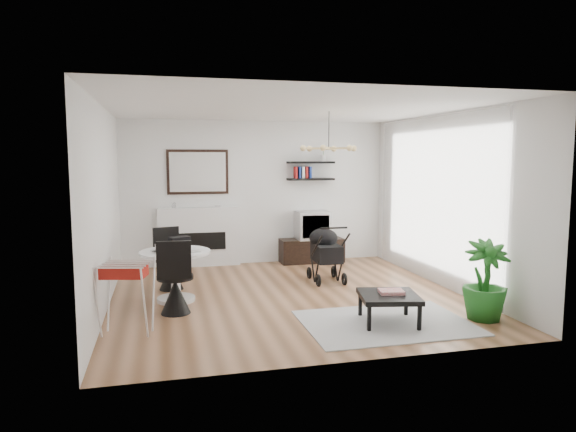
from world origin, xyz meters
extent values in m
plane|color=brown|center=(0.00, 0.00, 0.00)|extent=(5.00, 5.00, 0.00)
plane|color=white|center=(0.00, 0.00, 2.70)|extent=(5.00, 5.00, 0.00)
plane|color=white|center=(0.00, 2.50, 1.35)|extent=(5.00, 0.00, 5.00)
plane|color=white|center=(-2.50, 0.00, 1.35)|extent=(0.00, 5.00, 5.00)
plane|color=white|center=(2.50, 0.00, 1.35)|extent=(0.00, 5.00, 5.00)
cube|color=white|center=(2.40, 0.20, 1.35)|extent=(0.04, 3.60, 2.60)
cube|color=white|center=(-1.10, 2.42, 0.55)|extent=(1.50, 0.15, 1.10)
cube|color=black|center=(-1.10, 2.36, 0.48)|extent=(0.95, 0.06, 0.32)
cube|color=black|center=(-1.10, 2.48, 1.75)|extent=(1.12, 0.03, 0.82)
cube|color=white|center=(-1.10, 2.46, 1.75)|extent=(1.02, 0.01, 0.72)
cube|color=black|center=(1.03, 2.37, 1.60)|extent=(0.90, 0.25, 0.04)
cube|color=black|center=(1.03, 2.37, 1.92)|extent=(0.90, 0.25, 0.04)
cube|color=black|center=(1.03, 2.28, 0.23)|extent=(1.22, 0.43, 0.46)
cube|color=silver|center=(1.03, 2.28, 0.72)|extent=(0.61, 0.53, 0.53)
cube|color=black|center=(1.03, 2.01, 0.72)|extent=(0.52, 0.01, 0.43)
cylinder|color=white|center=(-1.60, 0.14, 0.03)|extent=(0.53, 0.53, 0.06)
cylinder|color=white|center=(-1.60, 0.14, 0.37)|extent=(0.13, 0.13, 0.62)
cylinder|color=white|center=(-1.60, 0.14, 0.70)|extent=(0.98, 0.98, 0.04)
imported|color=black|center=(-1.73, 0.06, 0.73)|extent=(0.40, 0.35, 0.03)
cube|color=black|center=(-1.53, 0.33, 0.80)|extent=(0.32, 0.26, 0.17)
cube|color=beige|center=(-1.43, 0.06, 0.72)|extent=(0.36, 0.31, 0.01)
cylinder|color=white|center=(-1.84, 0.30, 0.76)|extent=(0.05, 0.05, 0.09)
cylinder|color=black|center=(-1.65, 0.82, 0.46)|extent=(0.45, 0.45, 0.05)
cone|color=black|center=(-1.65, 0.82, 0.21)|extent=(0.37, 0.37, 0.43)
cube|color=black|center=(-1.71, 1.01, 0.71)|extent=(0.40, 0.16, 0.46)
cylinder|color=black|center=(-1.62, -0.45, 0.48)|extent=(0.47, 0.47, 0.05)
cone|color=black|center=(-1.62, -0.45, 0.22)|extent=(0.38, 0.38, 0.45)
cube|color=black|center=(-1.63, -0.66, 0.75)|extent=(0.43, 0.07, 0.48)
cube|color=maroon|center=(-2.18, -1.13, 0.74)|extent=(0.53, 0.38, 0.13)
cube|color=black|center=(0.82, 0.73, 0.47)|extent=(0.40, 0.59, 0.27)
ellipsoid|color=black|center=(0.82, 0.91, 0.69)|extent=(0.47, 0.47, 0.33)
cylinder|color=black|center=(0.81, 0.36, 0.93)|extent=(0.43, 0.04, 0.03)
torus|color=black|center=(0.61, 1.01, 0.09)|extent=(0.05, 0.21, 0.21)
torus|color=black|center=(1.04, 1.00, 0.09)|extent=(0.05, 0.21, 0.21)
torus|color=black|center=(0.60, 0.46, 0.09)|extent=(0.05, 0.21, 0.21)
torus|color=black|center=(1.03, 0.45, 0.09)|extent=(0.05, 0.21, 0.21)
cube|color=#A6A6A6|center=(0.86, -1.48, 0.01)|extent=(2.01, 1.45, 0.01)
cube|color=black|center=(0.89, -1.49, 0.34)|extent=(0.81, 0.81, 0.06)
cube|color=black|center=(0.54, -1.72, 0.16)|extent=(0.04, 0.04, 0.29)
cube|color=black|center=(1.11, -1.84, 0.16)|extent=(0.04, 0.04, 0.29)
cube|color=black|center=(0.66, -1.14, 0.16)|extent=(0.04, 0.04, 0.29)
cube|color=black|center=(1.24, -1.27, 0.16)|extent=(0.04, 0.04, 0.29)
cube|color=red|center=(0.93, -1.47, 0.39)|extent=(0.33, 0.28, 0.04)
imported|color=#1C5F1B|center=(2.12, -1.63, 0.50)|extent=(0.65, 0.65, 1.00)
camera|label=1|loc=(-1.76, -7.09, 2.01)|focal=32.00mm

